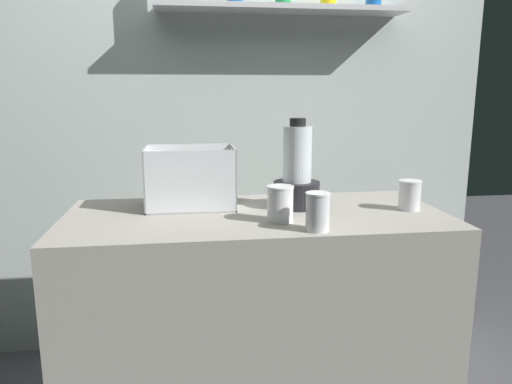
{
  "coord_description": "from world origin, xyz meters",
  "views": [
    {
      "loc": [
        -0.24,
        -1.72,
        1.34
      ],
      "look_at": [
        0.0,
        0.0,
        0.98
      ],
      "focal_mm": 33.96,
      "sensor_mm": 36.0,
      "label": 1
    }
  ],
  "objects_px": {
    "carrot_display_bin": "(191,189)",
    "juice_cup_beet_middle": "(410,197)",
    "juice_cup_carrot_left": "(318,214)",
    "juice_cup_beet_far_left": "(280,206)",
    "blender_pitcher": "(297,175)"
  },
  "relations": [
    {
      "from": "carrot_display_bin",
      "to": "juice_cup_beet_middle",
      "type": "relative_size",
      "value": 2.99
    },
    {
      "from": "juice_cup_carrot_left",
      "to": "juice_cup_beet_far_left",
      "type": "bearing_deg",
      "value": 127.74
    },
    {
      "from": "carrot_display_bin",
      "to": "juice_cup_beet_far_left",
      "type": "distance_m",
      "value": 0.4
    },
    {
      "from": "carrot_display_bin",
      "to": "blender_pitcher",
      "type": "relative_size",
      "value": 0.99
    },
    {
      "from": "carrot_display_bin",
      "to": "blender_pitcher",
      "type": "bearing_deg",
      "value": -8.06
    },
    {
      "from": "carrot_display_bin",
      "to": "blender_pitcher",
      "type": "distance_m",
      "value": 0.41
    },
    {
      "from": "blender_pitcher",
      "to": "juice_cup_beet_far_left",
      "type": "xyz_separation_m",
      "value": [
        -0.1,
        -0.2,
        -0.07
      ]
    },
    {
      "from": "blender_pitcher",
      "to": "juice_cup_beet_far_left",
      "type": "bearing_deg",
      "value": -116.8
    },
    {
      "from": "juice_cup_beet_far_left",
      "to": "juice_cup_carrot_left",
      "type": "height_order",
      "value": "same"
    },
    {
      "from": "juice_cup_carrot_left",
      "to": "carrot_display_bin",
      "type": "bearing_deg",
      "value": 135.89
    },
    {
      "from": "juice_cup_beet_far_left",
      "to": "juice_cup_carrot_left",
      "type": "distance_m",
      "value": 0.16
    },
    {
      "from": "carrot_display_bin",
      "to": "juice_cup_beet_far_left",
      "type": "bearing_deg",
      "value": -40.86
    },
    {
      "from": "juice_cup_beet_middle",
      "to": "blender_pitcher",
      "type": "bearing_deg",
      "value": 165.95
    },
    {
      "from": "juice_cup_beet_far_left",
      "to": "juice_cup_carrot_left",
      "type": "relative_size",
      "value": 1.0
    },
    {
      "from": "carrot_display_bin",
      "to": "blender_pitcher",
      "type": "xyz_separation_m",
      "value": [
        0.41,
        -0.06,
        0.05
      ]
    }
  ]
}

